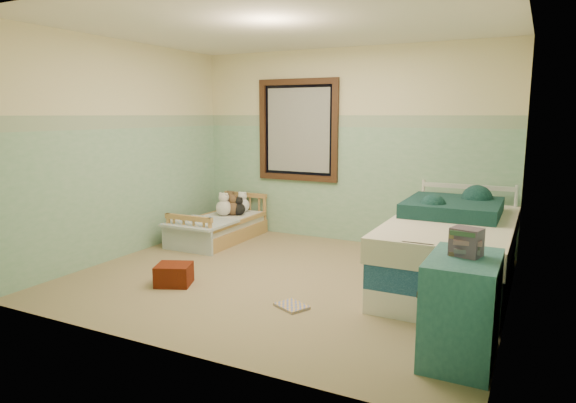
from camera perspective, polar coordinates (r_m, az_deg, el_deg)
The scene contains 31 objects.
floor at distance 5.25m, azimuth -0.41°, elevation -8.74°, with size 4.20×3.60×0.02m, color #978463.
ceiling at distance 5.05m, azimuth -0.45°, elevation 19.47°, with size 4.20×3.60×0.02m, color white.
wall_back at distance 6.65m, azimuth 6.72°, elevation 6.19°, with size 4.20×0.04×2.50m, color beige.
wall_front at distance 3.50m, azimuth -14.03°, elevation 2.78°, with size 4.20×0.04×2.50m, color beige.
wall_left at distance 6.24m, azimuth -17.92°, elevation 5.55°, with size 0.04×3.60×2.50m, color beige.
wall_right at distance 4.45m, azimuth 24.42°, elevation 3.63°, with size 0.04×3.60×2.50m, color beige.
wainscot_mint at distance 6.68m, azimuth 6.59°, elevation 1.90°, with size 4.20×0.01×1.50m, color #76AB85.
border_strip at distance 6.62m, azimuth 6.74°, elevation 8.99°, with size 4.20×0.01×0.15m, color #5C815A.
window_frame at distance 6.87m, azimuth 1.10°, elevation 8.04°, with size 1.16×0.06×1.36m, color #341B0F.
window_blinds at distance 6.88m, azimuth 1.14°, elevation 8.04°, with size 0.92×0.01×1.12m, color #B0B0AD.
toddler_bed_frame at distance 6.85m, azimuth -7.68°, elevation -3.57°, with size 0.69×1.38×0.18m, color #AE7946.
toddler_mattress at distance 6.81m, azimuth -7.70°, elevation -2.35°, with size 0.63×1.32×0.12m, color silver.
patchwork_quilt at distance 6.46m, azimuth -9.88°, elevation -2.40°, with size 0.75×0.69×0.03m, color #81AAD5.
plush_bed_brown at distance 7.27m, azimuth -6.48°, elevation -0.29°, with size 0.19×0.19×0.19m, color brown.
plush_bed_white at distance 7.17m, azimuth -5.15°, elevation -0.41°, with size 0.20×0.20×0.20m, color white.
plush_bed_tan at distance 7.07m, azimuth -7.12°, elevation -0.65°, with size 0.18×0.18×0.18m, color #D4B687.
plush_bed_dark at distance 6.94m, azimuth -5.54°, elevation -0.86°, with size 0.17×0.17×0.17m, color black.
plush_floor_cream at distance 6.73m, azimuth -12.53°, elevation -3.60°, with size 0.26×0.26×0.26m, color silver.
plush_floor_tan at distance 6.78m, azimuth -10.18°, elevation -3.59°, with size 0.22×0.22×0.22m, color #D4B687.
twin_bed_frame at distance 5.25m, azimuth 17.75°, elevation -7.87°, with size 1.07×2.13×0.22m, color silver.
twin_boxspring at distance 5.19m, azimuth 17.88°, elevation -5.55°, with size 1.07×2.13×0.22m, color navy.
twin_mattress at distance 5.13m, azimuth 18.01°, elevation -3.18°, with size 1.11×2.18×0.22m, color beige.
teal_blanket at distance 5.40m, azimuth 18.08°, elevation -0.62°, with size 0.91×0.96×0.14m, color black.
dresser at distance 3.70m, azimuth 18.98°, elevation -11.34°, with size 0.45×0.72×0.72m, color #2B616A.
book_stack at distance 3.60m, azimuth 19.47°, elevation -4.33°, with size 0.19×0.15×0.19m, color brown.
red_pillow at distance 5.15m, azimuth -12.74°, elevation -8.04°, with size 0.33×0.29×0.21m, color #A52C0C.
floor_book at distance 4.49m, azimuth 0.42°, elevation -11.72°, with size 0.27×0.21×0.02m, color #F5B33A.
extra_plush_0 at distance 7.06m, azimuth -6.42°, elevation -0.68°, with size 0.17×0.17×0.17m, color white.
extra_plush_1 at distance 7.09m, azimuth -6.37°, elevation -0.68°, with size 0.16×0.16×0.16m, color silver.
extra_plush_2 at distance 6.93m, azimuth -7.25°, elevation -0.72°, with size 0.21×0.21×0.21m, color silver.
extra_plush_3 at distance 6.96m, azimuth -6.19°, elevation -0.76°, with size 0.19×0.19×0.19m, color brown.
Camera 1 is at (2.28, -4.43, 1.66)m, focal length 31.53 mm.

